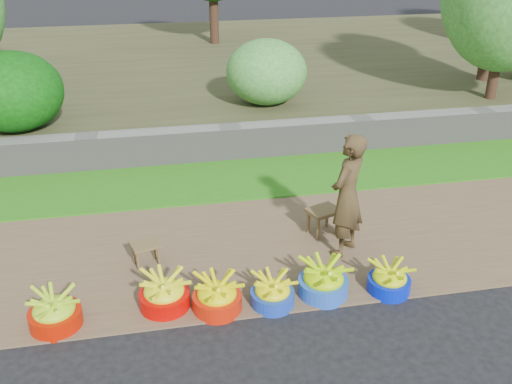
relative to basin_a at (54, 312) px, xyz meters
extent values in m
plane|color=black|center=(2.30, -0.25, -0.17)|extent=(120.00, 120.00, 0.00)
cube|color=brown|center=(2.30, 1.00, -0.16)|extent=(80.00, 2.50, 0.02)
cube|color=#2A7514|center=(2.30, 3.00, -0.15)|extent=(80.00, 1.50, 0.04)
cube|color=slate|center=(2.30, 3.85, 0.10)|extent=(80.00, 0.35, 0.55)
cube|color=#3E3E22|center=(2.30, 8.75, 0.08)|extent=(80.00, 10.00, 0.50)
cylinder|color=#301E13|center=(2.90, 10.45, 1.21)|extent=(0.24, 0.24, 1.76)
cylinder|color=#301E13|center=(7.91, 5.82, 1.33)|extent=(0.26, 0.26, 1.99)
cylinder|color=#301E13|center=(7.33, 4.60, 0.97)|extent=(0.19, 0.19, 1.27)
ellipsoid|color=#438D36|center=(3.16, 5.09, 0.91)|extent=(1.44, 1.44, 1.15)
ellipsoid|color=#0C4D0B|center=(-0.86, 4.59, 0.76)|extent=(1.08, 1.08, 0.86)
ellipsoid|color=#0C4D0B|center=(-1.01, 4.50, 0.95)|extent=(1.55, 1.55, 1.24)
cylinder|color=#B51301|center=(0.00, 0.00, -0.08)|extent=(0.51, 0.51, 0.18)
ellipsoid|color=#AADA1B|center=(0.00, 0.00, 0.06)|extent=(0.45, 0.45, 0.29)
cylinder|color=#BB0401|center=(1.06, 0.09, -0.08)|extent=(0.52, 0.52, 0.19)
ellipsoid|color=yellow|center=(1.06, 0.09, 0.07)|extent=(0.46, 0.46, 0.30)
cylinder|color=#BD1A07|center=(1.58, -0.04, -0.08)|extent=(0.50, 0.50, 0.18)
ellipsoid|color=#E8DB00|center=(1.58, -0.04, 0.06)|extent=(0.44, 0.44, 0.29)
cylinder|color=#1638AC|center=(2.15, -0.07, -0.09)|extent=(0.46, 0.46, 0.16)
ellipsoid|color=yellow|center=(2.15, -0.07, 0.04)|extent=(0.40, 0.40, 0.26)
cylinder|color=blue|center=(2.70, -0.01, -0.07)|extent=(0.53, 0.53, 0.19)
ellipsoid|color=#AAE600|center=(2.70, -0.01, 0.07)|extent=(0.47, 0.47, 0.30)
cylinder|color=#031AC6|center=(3.41, -0.08, -0.09)|extent=(0.45, 0.45, 0.16)
ellipsoid|color=#C7DD06|center=(3.41, -0.08, 0.04)|extent=(0.40, 0.40, 0.26)
cube|color=brown|center=(0.89, 0.91, 0.11)|extent=(0.37, 0.32, 0.04)
cylinder|color=brown|center=(0.80, 0.79, -0.03)|extent=(0.03, 0.03, 0.24)
cylinder|color=brown|center=(1.03, 0.86, -0.03)|extent=(0.03, 0.03, 0.24)
cylinder|color=brown|center=(0.76, 0.95, -0.03)|extent=(0.03, 0.03, 0.24)
cylinder|color=brown|center=(0.99, 1.02, -0.03)|extent=(0.03, 0.03, 0.24)
cube|color=brown|center=(3.07, 1.20, 0.16)|extent=(0.46, 0.40, 0.04)
cylinder|color=brown|center=(2.96, 1.06, 0.00)|extent=(0.04, 0.04, 0.29)
cylinder|color=brown|center=(3.24, 1.16, 0.00)|extent=(0.04, 0.04, 0.29)
cylinder|color=brown|center=(2.90, 1.25, 0.00)|extent=(0.04, 0.04, 0.29)
cylinder|color=brown|center=(3.17, 1.35, 0.00)|extent=(0.04, 0.04, 0.29)
imported|color=black|center=(3.18, 0.74, 0.59)|extent=(0.63, 0.63, 1.48)
camera|label=1|loc=(1.07, -4.71, 3.49)|focal=40.00mm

